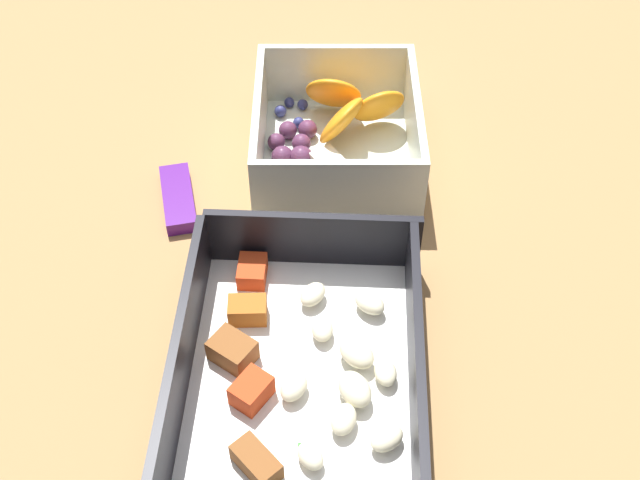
% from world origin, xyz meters
% --- Properties ---
extents(table_surface, '(0.80, 0.80, 0.02)m').
position_xyz_m(table_surface, '(0.00, 0.00, 0.01)').
color(table_surface, '#9E7547').
rests_on(table_surface, ground).
extents(pasta_container, '(0.22, 0.17, 0.05)m').
position_xyz_m(pasta_container, '(-0.13, 0.01, 0.04)').
color(pasta_container, white).
rests_on(pasta_container, table_surface).
extents(fruit_bowl, '(0.16, 0.14, 0.06)m').
position_xyz_m(fruit_bowl, '(0.10, -0.02, 0.04)').
color(fruit_bowl, silver).
rests_on(fruit_bowl, table_surface).
extents(candy_bar, '(0.07, 0.04, 0.01)m').
position_xyz_m(candy_bar, '(0.04, 0.11, 0.03)').
color(candy_bar, '#51197A').
rests_on(candy_bar, table_surface).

